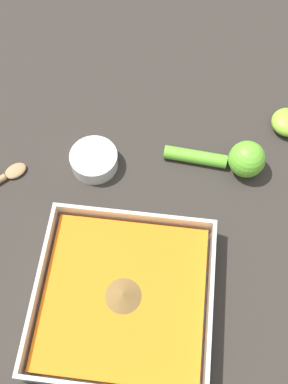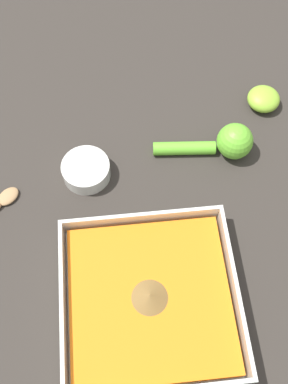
# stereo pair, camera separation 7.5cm
# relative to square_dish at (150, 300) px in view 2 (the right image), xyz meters

# --- Properties ---
(ground_plane) EXTENTS (4.00, 4.00, 0.00)m
(ground_plane) POSITION_rel_square_dish_xyz_m (0.03, -0.04, -0.02)
(ground_plane) COLOR #332D28
(square_dish) EXTENTS (0.26, 0.26, 0.05)m
(square_dish) POSITION_rel_square_dish_xyz_m (0.00, 0.00, 0.00)
(square_dish) COLOR silver
(square_dish) RESTS_ON ground_plane
(spice_bowl) EXTENTS (0.08, 0.08, 0.03)m
(spice_bowl) POSITION_rel_square_dish_xyz_m (0.09, -0.24, -0.00)
(spice_bowl) COLOR silver
(spice_bowl) RESTS_ON ground_plane
(lemon_squeezer) EXTENTS (0.18, 0.06, 0.06)m
(lemon_squeezer) POSITION_rel_square_dish_xyz_m (-0.16, -0.26, 0.01)
(lemon_squeezer) COLOR #6BC633
(lemon_squeezer) RESTS_ON ground_plane
(lemon_half) EXTENTS (0.06, 0.06, 0.03)m
(lemon_half) POSITION_rel_square_dish_xyz_m (-0.26, -0.36, -0.00)
(lemon_half) COLOR #93CC38
(lemon_half) RESTS_ON ground_plane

